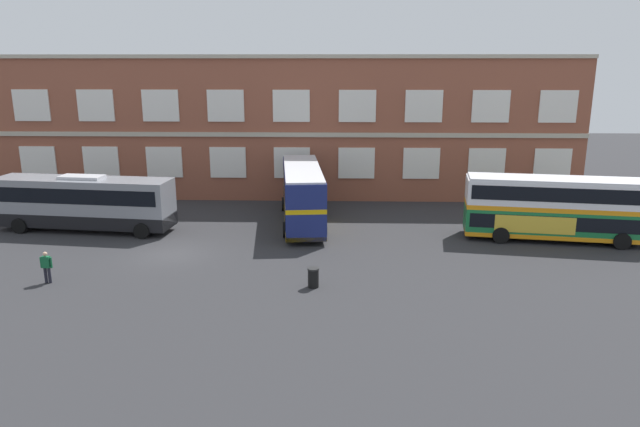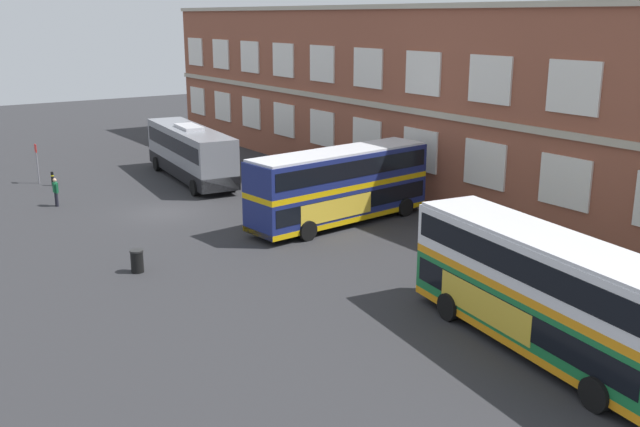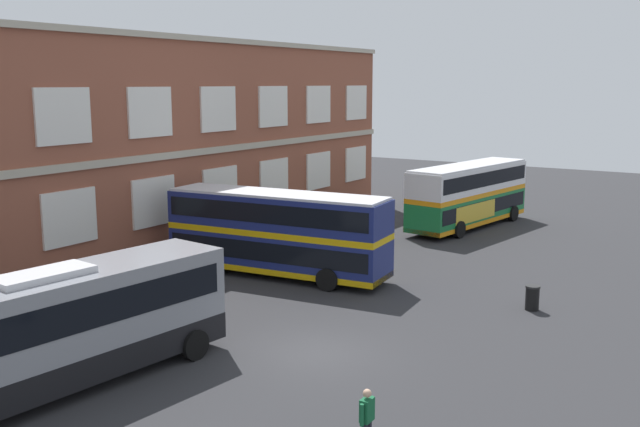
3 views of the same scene
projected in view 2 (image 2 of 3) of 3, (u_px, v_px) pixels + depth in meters
ground_plane at (196, 208)px, 42.75m from camera, size 120.00×120.00×0.00m
brick_terminal_building at (414, 96)px, 49.08m from camera, size 57.59×8.19×11.70m
double_decker_near at (340, 185)px, 38.94m from camera, size 3.72×11.21×4.07m
double_decker_middle at (540, 290)px, 24.10m from camera, size 11.26×4.15×4.07m
touring_coach at (190, 153)px, 49.47m from camera, size 12.21×3.93×3.80m
waiting_passenger at (56, 191)px, 42.86m from camera, size 0.63×0.24×1.70m
bus_stand_flag at (37, 160)px, 48.52m from camera, size 0.44×0.10×2.70m
station_litter_bin at (137, 261)px, 31.87m from camera, size 0.60×0.60×1.03m
safety_bollard_west at (53, 178)px, 48.16m from camera, size 0.19×0.19×0.95m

